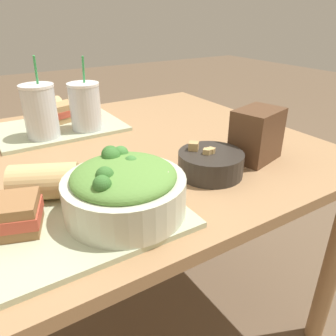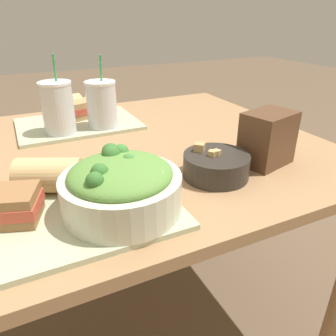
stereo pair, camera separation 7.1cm
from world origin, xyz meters
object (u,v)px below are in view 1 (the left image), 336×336
at_px(soup_bowl, 210,163).
at_px(baguette_far, 48,108).
at_px(salad_bowl, 124,188).
at_px(sandwich_near, 2,216).
at_px(chip_bag, 257,135).
at_px(drink_cup_red, 85,108).
at_px(sandwich_far, 60,113).
at_px(baguette_near, 46,181).
at_px(drink_cup_dark, 41,113).

xyz_separation_m(soup_bowl, baguette_far, (-0.24, 0.67, 0.02)).
xyz_separation_m(salad_bowl, sandwich_near, (-0.22, 0.06, -0.02)).
height_order(sandwich_near, chip_bag, chip_bag).
distance_m(soup_bowl, drink_cup_red, 0.51).
relative_size(sandwich_near, chip_bag, 1.01).
bearing_deg(sandwich_far, drink_cup_red, -86.05).
xyz_separation_m(sandwich_near, baguette_far, (0.25, 0.67, 0.01)).
relative_size(salad_bowl, drink_cup_red, 1.01).
bearing_deg(soup_bowl, sandwich_near, 179.80).
bearing_deg(baguette_far, soup_bowl, -173.05).
bearing_deg(sandwich_far, baguette_near, -126.33).
relative_size(sandwich_near, drink_cup_red, 0.65).
bearing_deg(baguette_far, baguette_near, 153.22).
relative_size(sandwich_near, drink_cup_dark, 0.62).
xyz_separation_m(drink_cup_red, chip_bag, (0.32, -0.47, -0.01)).
xyz_separation_m(sandwich_far, drink_cup_red, (0.05, -0.14, 0.04)).
bearing_deg(sandwich_near, chip_bag, 19.59).
distance_m(soup_bowl, sandwich_near, 0.49).
bearing_deg(drink_cup_red, soup_bowl, -71.89).
height_order(sandwich_near, drink_cup_red, drink_cup_red).
bearing_deg(sandwich_far, soup_bowl, -89.03).
relative_size(salad_bowl, soup_bowl, 1.47).
height_order(soup_bowl, sandwich_near, soup_bowl).
distance_m(salad_bowl, drink_cup_dark, 0.54).
distance_m(salad_bowl, sandwich_far, 0.68).
distance_m(sandwich_near, sandwich_far, 0.67).
bearing_deg(soup_bowl, chip_bag, 3.32).
xyz_separation_m(sandwich_near, drink_cup_dark, (0.19, 0.48, 0.05)).
bearing_deg(drink_cup_dark, sandwich_near, -111.22).
distance_m(drink_cup_dark, chip_bag, 0.66).
distance_m(salad_bowl, soup_bowl, 0.28).
bearing_deg(sandwich_near, salad_bowl, 3.34).
relative_size(soup_bowl, drink_cup_dark, 0.66).
height_order(baguette_near, chip_bag, chip_bag).
xyz_separation_m(baguette_far, drink_cup_red, (0.08, -0.19, 0.03)).
distance_m(soup_bowl, sandwich_far, 0.65).
bearing_deg(chip_bag, soup_bowl, 168.67).
relative_size(drink_cup_dark, drink_cup_red, 1.05).
height_order(soup_bowl, baguette_far, baguette_far).
height_order(baguette_far, drink_cup_dark, drink_cup_dark).
distance_m(sandwich_near, chip_bag, 0.66).
xyz_separation_m(soup_bowl, sandwich_far, (-0.21, 0.61, 0.01)).
bearing_deg(soup_bowl, salad_bowl, -167.54).
bearing_deg(drink_cup_dark, soup_bowl, -57.75).
bearing_deg(chip_bag, drink_cup_dark, 120.44).
xyz_separation_m(soup_bowl, drink_cup_dark, (-0.30, 0.48, 0.06)).
distance_m(sandwich_far, baguette_far, 0.06).
bearing_deg(baguette_near, chip_bag, -71.96).
height_order(baguette_near, sandwich_far, baguette_near).
height_order(salad_bowl, drink_cup_dark, drink_cup_dark).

